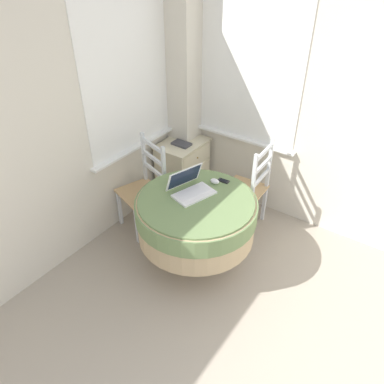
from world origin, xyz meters
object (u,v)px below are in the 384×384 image
(laptop, at_px, (191,188))
(dining_chair_near_right_window, at_px, (248,189))
(round_dining_table, at_px, (196,215))
(computer_mouse, at_px, (215,181))
(cell_phone, at_px, (224,181))
(dining_chair_near_back_window, at_px, (145,189))
(book_on_cabinet, at_px, (181,144))
(corner_cabinet, at_px, (183,168))

(laptop, xyz_separation_m, dining_chair_near_right_window, (0.70, -0.21, -0.32))
(round_dining_table, bearing_deg, dining_chair_near_right_window, -8.15)
(computer_mouse, bearing_deg, cell_phone, -32.42)
(computer_mouse, relative_size, dining_chair_near_right_window, 0.09)
(round_dining_table, bearing_deg, dining_chair_near_back_window, 78.17)
(dining_chair_near_back_window, relative_size, book_on_cabinet, 4.85)
(corner_cabinet, bearing_deg, cell_phone, -120.54)
(dining_chair_near_right_window, bearing_deg, laptop, 163.46)
(round_dining_table, distance_m, cell_phone, 0.42)
(dining_chair_near_right_window, relative_size, corner_cabinet, 1.46)
(round_dining_table, bearing_deg, computer_mouse, 1.47)
(dining_chair_near_right_window, xyz_separation_m, corner_cabinet, (0.11, 0.90, -0.12))
(computer_mouse, height_order, dining_chair_near_right_window, dining_chair_near_right_window)
(round_dining_table, distance_m, dining_chair_near_right_window, 0.77)
(laptop, distance_m, book_on_cabinet, 1.01)
(computer_mouse, bearing_deg, book_on_cabinet, 55.85)
(round_dining_table, distance_m, computer_mouse, 0.36)
(dining_chair_near_back_window, bearing_deg, dining_chair_near_right_window, -54.43)
(round_dining_table, distance_m, dining_chair_near_back_window, 0.76)
(laptop, height_order, cell_phone, laptop)
(round_dining_table, height_order, laptop, laptop)
(laptop, xyz_separation_m, cell_phone, (0.32, -0.14, -0.04))
(dining_chair_near_right_window, bearing_deg, round_dining_table, 171.85)
(computer_mouse, height_order, dining_chair_near_back_window, dining_chair_near_back_window)
(round_dining_table, xyz_separation_m, laptop, (0.06, 0.10, 0.22))
(cell_phone, bearing_deg, round_dining_table, 173.99)
(dining_chair_near_right_window, bearing_deg, dining_chair_near_back_window, 125.57)
(dining_chair_near_back_window, bearing_deg, cell_phone, -74.05)
(round_dining_table, xyz_separation_m, cell_phone, (0.38, -0.04, 0.18))
(laptop, xyz_separation_m, computer_mouse, (0.24, -0.09, -0.02))
(dining_chair_near_back_window, relative_size, dining_chair_near_right_window, 1.00)
(computer_mouse, distance_m, cell_phone, 0.09)
(round_dining_table, height_order, dining_chair_near_back_window, dining_chair_near_back_window)
(corner_cabinet, bearing_deg, book_on_cabinet, -155.27)
(round_dining_table, relative_size, book_on_cabinet, 5.24)
(round_dining_table, relative_size, computer_mouse, 12.04)
(round_dining_table, xyz_separation_m, computer_mouse, (0.30, 0.01, 0.19))
(dining_chair_near_right_window, distance_m, book_on_cabinet, 0.91)
(round_dining_table, height_order, dining_chair_near_right_window, dining_chair_near_right_window)
(computer_mouse, height_order, cell_phone, computer_mouse)
(cell_phone, bearing_deg, computer_mouse, 147.58)
(round_dining_table, bearing_deg, cell_phone, -6.01)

